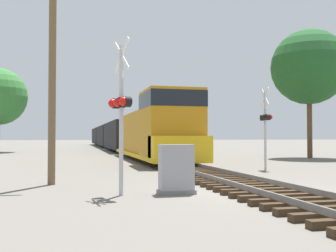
{
  "coord_description": "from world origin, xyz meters",
  "views": [
    {
      "loc": [
        -5.34,
        -10.68,
        1.64
      ],
      "look_at": [
        -1.73,
        4.29,
        2.06
      ],
      "focal_mm": 42.0,
      "sensor_mm": 36.0,
      "label": 1
    }
  ],
  "objects": [
    {
      "name": "freight_train",
      "position": [
        0.0,
        41.15,
        1.79
      ],
      "size": [
        3.1,
        68.57,
        4.25
      ],
      "color": "#B77A14",
      "rests_on": "ground"
    },
    {
      "name": "ground_plane",
      "position": [
        0.0,
        0.0,
        0.0
      ],
      "size": [
        400.0,
        400.0,
        0.0
      ],
      "primitive_type": "plane",
      "color": "#666059"
    },
    {
      "name": "crossing_signal_near",
      "position": [
        -4.07,
        0.31,
        2.5
      ],
      "size": [
        0.59,
        1.0,
        4.39
      ],
      "rotation": [
        0.0,
        0.0,
        -1.23
      ],
      "color": "#B7B7BC",
      "rests_on": "ground"
    },
    {
      "name": "rail_track_bed",
      "position": [
        0.0,
        -0.0,
        0.14
      ],
      "size": [
        2.6,
        160.0,
        0.31
      ],
      "color": "#382819",
      "rests_on": "ground"
    },
    {
      "name": "utility_pole",
      "position": [
        -6.07,
        3.35,
        4.61
      ],
      "size": [
        1.8,
        0.25,
        8.9
      ],
      "color": "brown",
      "rests_on": "ground"
    },
    {
      "name": "relay_cabinet",
      "position": [
        -2.46,
        0.24,
        0.7
      ],
      "size": [
        1.07,
        0.51,
        1.42
      ],
      "color": "slate",
      "rests_on": "ground"
    },
    {
      "name": "tree_far_right",
      "position": [
        12.46,
        16.3,
        7.07
      ],
      "size": [
        5.85,
        5.85,
        10.01
      ],
      "color": "brown",
      "rests_on": "ground"
    },
    {
      "name": "crossing_signal_far",
      "position": [
        3.95,
        7.11,
        2.44
      ],
      "size": [
        0.4,
        1.01,
        4.07
      ],
      "rotation": [
        0.0,
        0.0,
        1.48
      ],
      "color": "#B7B7BC",
      "rests_on": "ground"
    }
  ]
}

